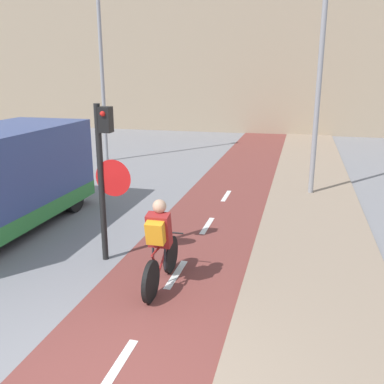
{
  "coord_description": "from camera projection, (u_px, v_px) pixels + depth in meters",
  "views": [
    {
      "loc": [
        1.93,
        -3.45,
        3.4
      ],
      "look_at": [
        0.0,
        4.1,
        1.2
      ],
      "focal_mm": 40.0,
      "sensor_mm": 36.0,
      "label": 1
    }
  ],
  "objects": [
    {
      "name": "building_row_background",
      "position": [
        274.0,
        33.0,
        24.99
      ],
      "size": [
        60.0,
        5.2,
        11.09
      ],
      "color": "gray",
      "rests_on": "ground_plane"
    },
    {
      "name": "traffic_light_pole",
      "position": [
        105.0,
        166.0,
        7.54
      ],
      "size": [
        0.67,
        0.25,
        2.88
      ],
      "color": "black",
      "rests_on": "ground_plane"
    },
    {
      "name": "street_lamp_far",
      "position": [
        100.0,
        31.0,
        15.61
      ],
      "size": [
        0.36,
        0.36,
        8.09
      ],
      "color": "gray",
      "rests_on": "ground_plane"
    },
    {
      "name": "street_lamp_sidewalk",
      "position": [
        324.0,
        19.0,
        11.03
      ],
      "size": [
        0.36,
        0.36,
        7.85
      ],
      "color": "gray",
      "rests_on": "ground_plane"
    },
    {
      "name": "cyclist_near",
      "position": [
        160.0,
        247.0,
        6.81
      ],
      "size": [
        0.46,
        1.69,
        1.49
      ],
      "color": "black",
      "rests_on": "ground_plane"
    }
  ]
}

